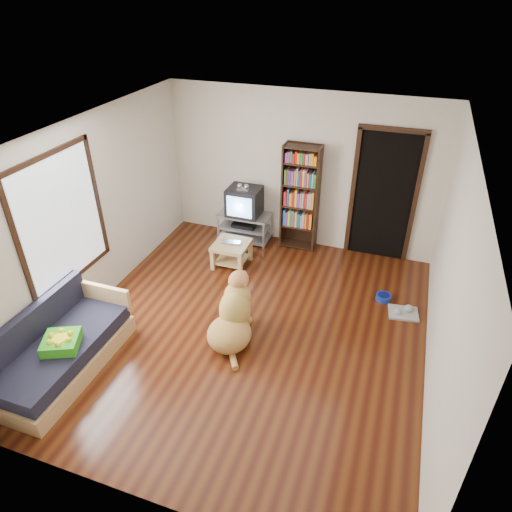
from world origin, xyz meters
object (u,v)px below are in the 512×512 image
(grey_rag, at_px, (403,313))
(bookshelf, at_px, (301,193))
(coffee_table, at_px, (232,250))
(dog_bowl, at_px, (383,297))
(sofa, at_px, (60,351))
(laptop, at_px, (231,243))
(crt_tv, at_px, (245,201))
(tv_stand, at_px, (245,226))
(green_cushion, at_px, (61,342))
(dog, at_px, (233,317))

(grey_rag, distance_m, bookshelf, 2.51)
(coffee_table, bearing_deg, bookshelf, 47.83)
(dog_bowl, height_order, sofa, sofa)
(grey_rag, distance_m, coffee_table, 2.78)
(laptop, xyz_separation_m, crt_tv, (-0.09, 0.90, 0.33))
(tv_stand, relative_size, crt_tv, 1.55)
(crt_tv, bearing_deg, grey_rag, -24.19)
(crt_tv, bearing_deg, coffee_table, -83.89)
(green_cushion, height_order, crt_tv, crt_tv)
(grey_rag, xyz_separation_m, coffee_table, (-2.73, 0.40, 0.27))
(grey_rag, height_order, sofa, sofa)
(green_cushion, relative_size, grey_rag, 0.97)
(sofa, height_order, coffee_table, sofa)
(crt_tv, bearing_deg, dog_bowl, -21.98)
(coffee_table, bearing_deg, sofa, -111.01)
(grey_rag, height_order, coffee_table, coffee_table)
(dog_bowl, relative_size, sofa, 0.12)
(bookshelf, bearing_deg, crt_tv, -175.68)
(dog, bearing_deg, grey_rag, 30.37)
(green_cushion, relative_size, coffee_table, 0.70)
(dog_bowl, xyz_separation_m, bookshelf, (-1.58, 1.09, 0.96))
(sofa, distance_m, dog, 2.09)
(grey_rag, xyz_separation_m, dog, (-2.07, -1.21, 0.31))
(green_cushion, height_order, tv_stand, green_cushion)
(coffee_table, relative_size, dog, 0.51)
(coffee_table, xyz_separation_m, dog, (0.67, -1.61, 0.05))
(grey_rag, relative_size, sofa, 0.22)
(dog_bowl, bearing_deg, bookshelf, 145.32)
(green_cushion, relative_size, bookshelf, 0.22)
(bookshelf, distance_m, dog, 2.65)
(dog_bowl, bearing_deg, grey_rag, -39.81)
(bookshelf, bearing_deg, coffee_table, -132.17)
(sofa, bearing_deg, green_cushion, -26.14)
(laptop, bearing_deg, tv_stand, 84.93)
(grey_rag, relative_size, tv_stand, 0.44)
(laptop, relative_size, dog_bowl, 1.38)
(grey_rag, xyz_separation_m, tv_stand, (-2.83, 1.25, 0.25))
(green_cushion, height_order, dog, dog)
(dog_bowl, relative_size, crt_tv, 0.38)
(green_cushion, distance_m, grey_rag, 4.44)
(dog_bowl, distance_m, sofa, 4.39)
(sofa, bearing_deg, grey_rag, 32.08)
(tv_stand, bearing_deg, dog, -72.81)
(green_cushion, xyz_separation_m, dog_bowl, (3.38, 2.69, -0.44))
(bookshelf, distance_m, sofa, 4.26)
(crt_tv, xyz_separation_m, sofa, (-0.97, -3.65, -0.48))
(dog_bowl, height_order, dog, dog)
(green_cushion, distance_m, sofa, 0.26)
(laptop, relative_size, bookshelf, 0.17)
(tv_stand, height_order, dog, dog)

